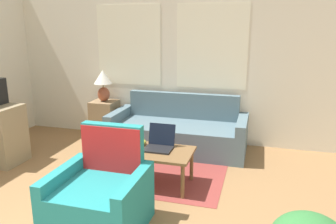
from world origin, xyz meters
TOP-DOWN VIEW (x-y plane):
  - wall_back at (-0.00, 4.00)m, footprint 6.52×0.06m
  - rug at (0.24, 2.88)m, footprint 1.56×1.93m
  - couch at (0.20, 3.55)m, footprint 2.06×0.88m
  - armchair at (0.02, 1.33)m, footprint 0.82×0.78m
  - side_table at (-1.13, 3.69)m, footprint 0.41×0.41m
  - table_lamp at (-1.13, 3.69)m, footprint 0.30×0.30m
  - coffee_table at (0.24, 2.27)m, footprint 0.86×0.57m
  - laptop at (0.26, 2.37)m, footprint 0.33×0.33m
  - cup_navy at (0.01, 2.19)m, footprint 0.08×0.08m
  - cup_yellow at (-0.09, 2.25)m, footprint 0.08×0.08m
  - snack_bowl at (-0.02, 2.41)m, footprint 0.18×0.18m

SIDE VIEW (x-z plane):
  - rug at x=0.24m, z-range 0.00..0.01m
  - couch at x=0.20m, z-range -0.16..0.66m
  - armchair at x=0.02m, z-range -0.18..0.75m
  - side_table at x=-1.13m, z-range 0.00..0.64m
  - coffee_table at x=0.24m, z-range 0.16..0.59m
  - snack_bowl at x=-0.02m, z-range 0.43..0.51m
  - cup_yellow at x=-0.09m, z-range 0.43..0.51m
  - cup_navy at x=0.01m, z-range 0.43..0.53m
  - laptop at x=0.26m, z-range 0.36..0.63m
  - table_lamp at x=-1.13m, z-range 0.70..1.22m
  - wall_back at x=0.00m, z-range 0.01..2.61m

